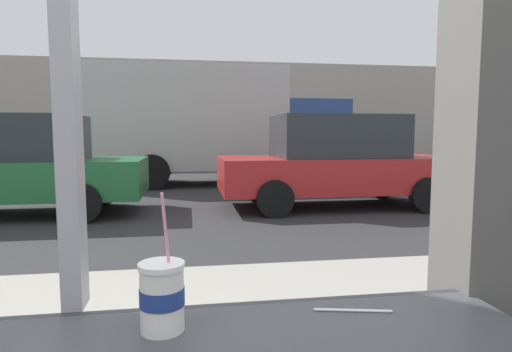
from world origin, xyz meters
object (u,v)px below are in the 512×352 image
parked_car_red (336,161)px  box_truck (214,123)px  parked_car_green (6,165)px  soda_cup_right (162,295)px

parked_car_red → box_truck: box_truck is taller
parked_car_green → parked_car_red: (5.93, -0.00, 0.01)m
parked_car_red → soda_cup_right: bearing=-112.4°
parked_car_green → parked_car_red: bearing=-0.0°
soda_cup_right → parked_car_red: 7.57m
box_truck → parked_car_red: bearing=-63.4°
parked_car_green → box_truck: bearing=47.8°
soda_cup_right → box_truck: (0.77, 11.21, 0.67)m
soda_cup_right → box_truck: size_ratio=0.04×
soda_cup_right → parked_car_green: 7.64m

